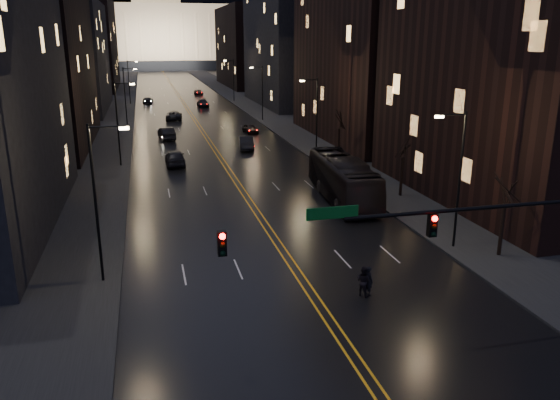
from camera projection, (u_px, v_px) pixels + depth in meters
ground at (350, 352)px, 24.00m from camera, size 900.00×900.00×0.00m
road at (175, 91)px, 145.05m from camera, size 20.00×320.00×0.02m
sidewalk_left at (121, 91)px, 141.83m from camera, size 8.00×320.00×0.16m
sidewalk_right at (227, 89)px, 148.24m from camera, size 8.00×320.00×0.16m
center_line at (175, 90)px, 145.05m from camera, size 0.62×320.00×0.01m
building_left_mid at (29, 32)px, 65.51m from camera, size 12.00×30.00×28.00m
building_left_far at (71, 57)px, 102.03m from camera, size 12.00×34.00×20.00m
building_left_dist at (91, 44)px, 146.16m from camera, size 12.00×40.00×24.00m
building_right_near at (511, 55)px, 44.02m from camera, size 12.00×26.00×24.00m
building_right_mid at (288, 40)px, 110.78m from camera, size 12.00×34.00×26.00m
building_right_dist at (245, 47)px, 156.05m from camera, size 12.00×40.00×22.00m
capitol at (158, 30)px, 251.93m from camera, size 90.00×50.00×58.50m
traffic_signal at (481, 232)px, 23.90m from camera, size 17.29×0.45×7.00m
streetlamp_right_near at (458, 173)px, 34.34m from camera, size 2.13×0.25×9.00m
streetlamp_left_near at (99, 196)px, 29.40m from camera, size 2.13×0.25×9.00m
streetlamp_right_mid at (315, 113)px, 62.28m from camera, size 2.13×0.25×9.00m
streetlamp_left_mid at (119, 119)px, 57.33m from camera, size 2.13×0.25×9.00m
streetlamp_right_far at (261, 90)px, 90.22m from camera, size 2.13×0.25×9.00m
streetlamp_left_far at (126, 93)px, 85.27m from camera, size 2.13×0.25×9.00m
streetlamp_right_dist at (233, 78)px, 118.15m from camera, size 2.13×0.25×9.00m
streetlamp_left_dist at (130, 80)px, 113.20m from camera, size 2.13×0.25×9.00m
tree_right_near at (507, 188)px, 33.14m from camera, size 2.40×2.40×6.65m
tree_right_mid at (403, 146)px, 46.18m from camera, size 2.40×2.40×6.65m
tree_right_far at (339, 120)px, 61.08m from camera, size 2.40×2.40×6.65m
bus at (343, 179)px, 46.20m from camera, size 4.05×13.28×3.64m
oncoming_car_a at (175, 158)px, 59.10m from camera, size 2.05×5.00×1.70m
oncoming_car_b at (167, 133)px, 74.33m from camera, size 2.34×5.20×1.66m
oncoming_car_c at (174, 116)px, 92.19m from camera, size 3.05×5.62×1.50m
oncoming_car_d at (148, 100)px, 115.72m from camera, size 2.36×4.81×1.35m
receding_car_a at (246, 143)px, 67.68m from camera, size 2.27×5.00×1.59m
receding_car_b at (250, 129)px, 79.28m from camera, size 2.08×4.12×1.35m
receding_car_c at (203, 103)px, 109.83m from camera, size 2.18×5.15×1.48m
receding_car_d at (198, 92)px, 133.99m from camera, size 2.17×4.45×1.22m
pedestrian_a at (368, 281)px, 29.09m from camera, size 0.56×0.69×1.65m
pedestrian_b at (363, 281)px, 29.02m from camera, size 0.83×0.93×1.68m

